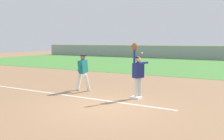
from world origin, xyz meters
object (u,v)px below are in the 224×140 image
at_px(first_base, 136,97).
at_px(parked_car_tan, 186,53).
at_px(fielder, 138,71).
at_px(parked_car_white, 220,53).
at_px(parked_car_green, 149,52).
at_px(runner, 83,70).
at_px(baseball, 142,53).

height_order(first_base, parked_car_tan, parked_car_tan).
bearing_deg(fielder, parked_car_white, -65.77).
xyz_separation_m(parked_car_green, parked_car_white, (10.31, 0.49, 0.00)).
height_order(runner, parked_car_tan, runner).
height_order(first_base, parked_car_white, parked_car_white).
bearing_deg(fielder, parked_car_green, -45.91).
relative_size(parked_car_green, parked_car_white, 0.99).
relative_size(first_base, baseball, 5.14).
xyz_separation_m(first_base, baseball, (0.03, 0.49, 1.81)).
xyz_separation_m(parked_car_green, parked_car_tan, (5.67, 0.61, 0.00)).
xyz_separation_m(fielder, parked_car_white, (-0.36, 28.90, -0.45)).
distance_m(runner, parked_car_tan, 28.89).
xyz_separation_m(first_base, fielder, (0.02, 0.09, 1.08)).
bearing_deg(baseball, parked_car_white, 90.73).
distance_m(parked_car_green, parked_car_tan, 5.70).
bearing_deg(parked_car_white, baseball, -95.44).
height_order(first_base, parked_car_green, parked_car_green).
relative_size(baseball, parked_car_white, 0.02).
relative_size(first_base, parked_car_white, 0.08).
height_order(runner, parked_car_green, runner).
relative_size(first_base, parked_car_green, 0.08).
distance_m(first_base, parked_car_tan, 29.54).
bearing_deg(first_base, fielder, 75.38).
bearing_deg(runner, first_base, -7.93).
xyz_separation_m(fielder, parked_car_tan, (-5.00, 29.02, -0.45)).
bearing_deg(parked_car_white, first_base, -95.51).
xyz_separation_m(first_base, runner, (-2.89, 0.30, 0.96)).
relative_size(fielder, parked_car_white, 0.50).
distance_m(baseball, parked_car_green, 29.99).
relative_size(first_base, fielder, 0.17).
relative_size(fielder, runner, 1.33).
distance_m(runner, parked_car_green, 29.25).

